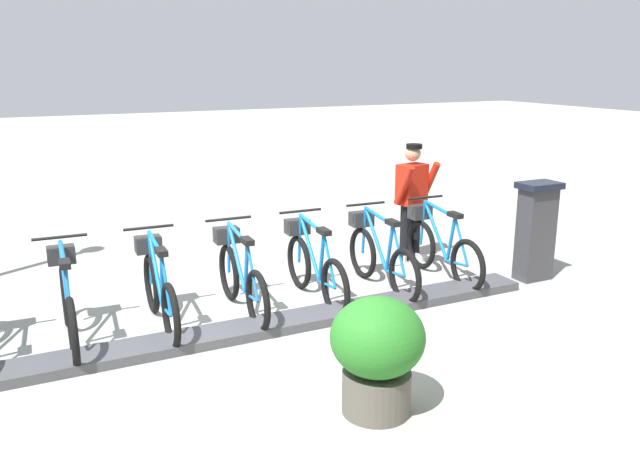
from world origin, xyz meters
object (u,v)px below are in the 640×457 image
object	(u,v)px
planter_bush	(377,350)
worker_near_rack	(412,198)
bike_docked_0	(440,246)
bike_docked_3	(240,276)
bike_docked_4	(159,288)
bike_docked_2	(313,265)
bike_docked_5	(68,302)
bike_docked_1	(380,255)
payment_kiosk	(536,229)

from	to	relation	value
planter_bush	worker_near_rack	bearing A→B (deg)	-37.35
worker_near_rack	bike_docked_0	bearing A→B (deg)	173.44
bike_docked_3	bike_docked_4	distance (m)	0.91
bike_docked_0	bike_docked_3	xyz separation A→B (m)	(0.00, 2.73, 0.00)
bike_docked_2	bike_docked_5	distance (m)	2.73
bike_docked_1	bike_docked_3	distance (m)	1.82
payment_kiosk	bike_docked_3	xyz separation A→B (m)	(0.57, 3.80, -0.24)
bike_docked_4	planter_bush	distance (m)	2.80
bike_docked_5	worker_near_rack	xyz separation A→B (m)	(0.82, -4.65, 0.48)
bike_docked_3	bike_docked_4	world-z (taller)	same
bike_docked_1	bike_docked_0	bearing A→B (deg)	-90.00
bike_docked_1	bike_docked_5	size ratio (longest dim) A/B	1.00
bike_docked_4	bike_docked_0	bearing A→B (deg)	-90.00
payment_kiosk	bike_docked_5	world-z (taller)	payment_kiosk
planter_bush	bike_docked_3	bearing A→B (deg)	5.90
bike_docked_1	bike_docked_4	bearing A→B (deg)	90.00
bike_docked_0	bike_docked_2	world-z (taller)	same
bike_docked_5	planter_bush	world-z (taller)	bike_docked_5
bike_docked_4	bike_docked_5	xyz separation A→B (m)	(0.00, 0.91, 0.00)
bike_docked_0	bike_docked_2	xyz separation A→B (m)	(0.00, 1.82, 0.00)
bike_docked_2	bike_docked_1	bearing A→B (deg)	-90.00
bike_docked_2	bike_docked_5	world-z (taller)	same
bike_docked_3	worker_near_rack	bearing A→B (deg)	-73.82
payment_kiosk	bike_docked_2	bearing A→B (deg)	78.82
bike_docked_3	bike_docked_4	xyz separation A→B (m)	(0.00, 0.91, 0.00)
bike_docked_1	planter_bush	distance (m)	2.98
bike_docked_0	bike_docked_2	distance (m)	1.82
bike_docked_0	bike_docked_4	distance (m)	3.64
worker_near_rack	planter_bush	size ratio (longest dim) A/B	1.71
bike_docked_2	bike_docked_3	bearing A→B (deg)	90.00
bike_docked_0	bike_docked_3	size ratio (longest dim) A/B	1.00
bike_docked_3	planter_bush	world-z (taller)	bike_docked_3
worker_near_rack	bike_docked_3	bearing A→B (deg)	106.18
payment_kiosk	worker_near_rack	bearing A→B (deg)	35.04
bike_docked_1	planter_bush	world-z (taller)	bike_docked_1
bike_docked_2	planter_bush	size ratio (longest dim) A/B	1.77
bike_docked_1	bike_docked_5	bearing A→B (deg)	90.00
payment_kiosk	bike_docked_1	distance (m)	2.08
bike_docked_1	worker_near_rack	distance (m)	1.38
bike_docked_1	bike_docked_4	distance (m)	2.73
bike_docked_5	worker_near_rack	distance (m)	4.74
bike_docked_4	bike_docked_5	bearing A→B (deg)	90.00
payment_kiosk	bike_docked_0	distance (m)	1.24
payment_kiosk	bike_docked_1	size ratio (longest dim) A/B	0.74
bike_docked_3	planter_bush	size ratio (longest dim) A/B	1.77
payment_kiosk	worker_near_rack	distance (m)	1.72
payment_kiosk	bike_docked_1	bearing A→B (deg)	73.90
bike_docked_2	worker_near_rack	size ratio (longest dim) A/B	1.04
planter_bush	bike_docked_0	bearing A→B (deg)	-44.20
bike_docked_5	bike_docked_2	bearing A→B (deg)	-90.00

